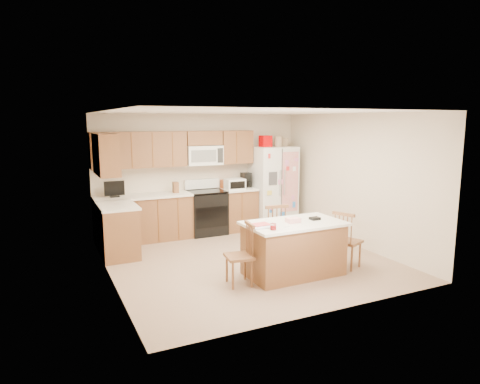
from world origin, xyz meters
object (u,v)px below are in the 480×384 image
island (293,248)px  windsor_chair_left (241,256)px  refrigerator (273,186)px  windsor_chair_right (346,241)px  stove (206,211)px  windsor_chair_back (273,234)px

island → windsor_chair_left: 0.91m
refrigerator → windsor_chair_right: refrigerator is taller
refrigerator → windsor_chair_left: (-2.15, -2.82, -0.49)m
island → windsor_chair_right: 0.95m
stove → windsor_chair_left: 2.94m
island → windsor_chair_right: size_ratio=1.64×
windsor_chair_back → windsor_chair_left: bearing=-142.2°
windsor_chair_left → stove: bearing=78.7°
refrigerator → island: refrigerator is taller
windsor_chair_left → windsor_chair_right: (1.86, -0.08, 0.01)m
stove → refrigerator: 1.63m
stove → windsor_chair_back: bearing=-79.3°
windsor_chair_left → island: bearing=1.2°
stove → windsor_chair_right: (1.28, -2.96, -0.03)m
refrigerator → windsor_chair_back: (-1.17, -2.06, -0.46)m
windsor_chair_back → island: bearing=-95.0°
refrigerator → island: bearing=-113.8°
windsor_chair_left → windsor_chair_right: 1.86m
refrigerator → windsor_chair_back: size_ratio=2.07×
stove → windsor_chair_left: (-0.58, -2.88, -0.04)m
island → windsor_chair_right: bearing=-5.7°
stove → island: size_ratio=0.74×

